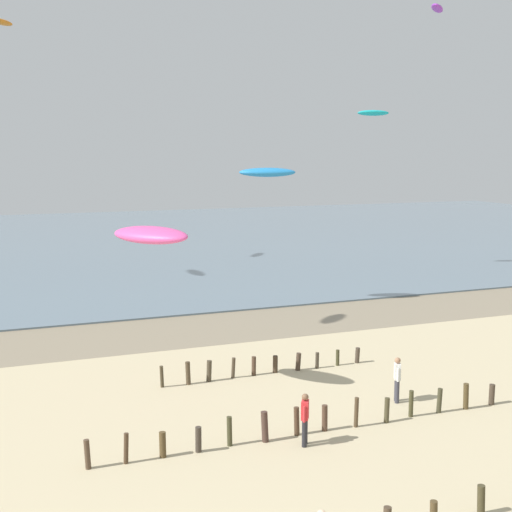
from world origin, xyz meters
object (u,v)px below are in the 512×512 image
object	(u,v)px
kite_aloft_1	(437,8)
kite_aloft_6	(150,235)
kite_aloft_0	(0,22)
kite_aloft_5	(267,172)
person_nearest_camera	(397,378)
person_right_flank	(305,418)
kite_aloft_8	(373,113)

from	to	relation	value
kite_aloft_1	kite_aloft_6	xyz separation A→B (m)	(-20.74, -12.04, -11.68)
kite_aloft_0	kite_aloft_5	size ratio (longest dim) A/B	0.83
person_nearest_camera	person_right_flank	xyz separation A→B (m)	(-4.86, -2.31, 0.00)
kite_aloft_0	kite_aloft_8	world-z (taller)	kite_aloft_0
person_nearest_camera	kite_aloft_5	world-z (taller)	kite_aloft_5
person_right_flank	kite_aloft_6	bearing A→B (deg)	118.67
kite_aloft_1	kite_aloft_6	world-z (taller)	kite_aloft_1
kite_aloft_5	kite_aloft_6	size ratio (longest dim) A/B	0.97
person_right_flank	kite_aloft_8	size ratio (longest dim) A/B	0.70
person_right_flank	kite_aloft_8	distance (m)	35.45
kite_aloft_1	kite_aloft_8	xyz separation A→B (m)	(1.40, 9.65, -5.76)
person_right_flank	kite_aloft_6	xyz separation A→B (m)	(-3.42, 6.26, 5.28)
kite_aloft_6	person_right_flank	bearing A→B (deg)	-8.20
person_right_flank	kite_aloft_1	world-z (taller)	kite_aloft_1
person_right_flank	kite_aloft_5	size ratio (longest dim) A/B	0.52
person_right_flank	kite_aloft_5	xyz separation A→B (m)	(6.49, 19.10, 7.12)
kite_aloft_0	kite_aloft_8	xyz separation A→B (m)	(25.88, -11.01, -6.79)
person_nearest_camera	kite_aloft_0	xyz separation A→B (m)	(-12.03, 36.66, 17.99)
person_nearest_camera	kite_aloft_0	bearing A→B (deg)	108.16
kite_aloft_0	kite_aloft_8	bearing A→B (deg)	104.45
kite_aloft_5	kite_aloft_8	world-z (taller)	kite_aloft_8
person_right_flank	kite_aloft_8	world-z (taller)	kite_aloft_8
kite_aloft_0	kite_aloft_8	size ratio (longest dim) A/B	1.12
person_right_flank	kite_aloft_0	bearing A→B (deg)	100.42
kite_aloft_1	kite_aloft_6	size ratio (longest dim) A/B	0.65
kite_aloft_5	kite_aloft_0	bearing A→B (deg)	-37.25
kite_aloft_6	kite_aloft_0	bearing A→B (deg)	149.65
person_right_flank	kite_aloft_8	xyz separation A→B (m)	(18.71, 27.95, 11.20)
kite_aloft_5	kite_aloft_8	distance (m)	15.63
person_nearest_camera	kite_aloft_8	world-z (taller)	kite_aloft_8
kite_aloft_0	kite_aloft_1	world-z (taller)	kite_aloft_0
person_right_flank	kite_aloft_0	xyz separation A→B (m)	(-7.16, 38.96, 17.99)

